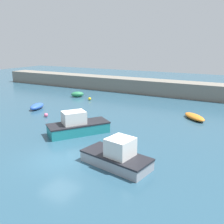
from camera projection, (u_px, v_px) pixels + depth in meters
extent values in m
cube|color=#284C60|center=(59.00, 161.00, 17.80)|extent=(120.00, 120.00, 0.20)
cube|color=slate|center=(168.00, 88.00, 39.91)|extent=(67.77, 3.58, 2.29)
ellipsoid|color=orange|center=(194.00, 117.00, 27.18)|extent=(3.14, 3.14, 0.57)
cube|color=teal|center=(79.00, 129.00, 22.85)|extent=(4.83, 5.62, 0.89)
cube|color=black|center=(78.00, 124.00, 22.72)|extent=(4.93, 5.73, 0.12)
cube|color=silver|center=(74.00, 118.00, 22.40)|extent=(2.37, 2.49, 1.25)
ellipsoid|color=#2D56B7|center=(37.00, 106.00, 31.49)|extent=(1.92, 2.89, 0.71)
cube|color=gray|center=(116.00, 161.00, 16.83)|extent=(5.02, 2.88, 0.68)
cube|color=black|center=(116.00, 155.00, 16.73)|extent=(5.12, 2.94, 0.12)
cube|color=silver|center=(120.00, 148.00, 16.35)|extent=(1.85, 1.89, 1.35)
ellipsoid|color=#287A4C|center=(77.00, 94.00, 38.77)|extent=(2.22, 2.14, 0.83)
sphere|color=yellow|center=(90.00, 99.00, 36.45)|extent=(0.45, 0.45, 0.45)
sphere|color=#EA668C|center=(46.00, 115.00, 28.11)|extent=(0.45, 0.45, 0.45)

